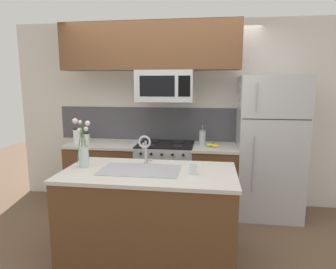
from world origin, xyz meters
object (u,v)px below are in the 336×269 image
Objects in this scene: stove_range at (166,176)px; refrigerator at (269,147)px; sink_faucet at (145,146)px; storage_jar_medium at (86,137)px; drinking_glass at (193,168)px; banana_bunch at (213,145)px; storage_jar_tall at (77,135)px; french_press at (202,138)px; microwave at (165,86)px; flower_vase at (83,152)px.

refrigerator is at bearing 0.84° from stove_range.
sink_faucet is at bearing -93.18° from stove_range.
sink_faucet is at bearing -43.78° from storage_jar_medium.
drinking_glass reaches higher than stove_range.
storage_jar_medium is 1.29× the size of drinking_glass.
stove_range is at bearing 174.63° from banana_bunch.
storage_jar_tall is (-1.26, -0.03, 0.55)m from stove_range.
storage_jar_tall is 0.77× the size of french_press.
storage_jar_tall is at bearing -179.71° from microwave.
microwave is 1.48× the size of flower_vase.
french_press is at bearing 177.36° from refrigerator.
microwave is 0.86m from french_press.
storage_jar_tall is at bearing 117.48° from flower_vase.
storage_jar_medium is at bearing 112.22° from flower_vase.
storage_jar_medium is at bearing 136.22° from sink_faucet.
flower_vase is at bearing -131.71° from french_press.
microwave reaches higher than french_press.
flower_vase reaches higher than storage_jar_tall.
french_press reaches higher than banana_bunch.
french_press is (-0.14, 0.12, 0.08)m from banana_bunch.
stove_range is at bearing 109.42° from drinking_glass.
french_press is 1.71m from flower_vase.
refrigerator is 0.73m from banana_bunch.
refrigerator is at bearing -2.64° from french_press.
french_press is (1.64, 0.05, 0.03)m from storage_jar_medium.
storage_jar_medium is 2.06m from drinking_glass.
microwave reaches higher than sink_faucet.
refrigerator is 8.93× the size of storage_jar_tall.
french_press is (0.50, 0.08, -0.69)m from microwave.
refrigerator is 17.31× the size of drinking_glass.
banana_bunch reaches higher than stove_range.
storage_jar_tall reaches higher than banana_bunch.
storage_jar_tall is 1.50× the size of storage_jar_medium.
refrigerator is 2.36m from flower_vase.
sink_faucet reaches higher than banana_bunch.
storage_jar_tall is at bearing 140.13° from sink_faucet.
banana_bunch is at bearing 42.12° from flower_vase.
stove_range is at bearing -0.36° from storage_jar_medium.
refrigerator is 9.60× the size of banana_bunch.
storage_jar_medium is at bearing 16.19° from storage_jar_tall.
refrigerator is at bearing 0.29° from storage_jar_medium.
banana_bunch is at bearing -3.50° from microwave.
refrigerator is at bearing 31.63° from flower_vase.
flower_vase is (-2.01, -1.24, 0.15)m from refrigerator.
drinking_glass is (-0.18, -1.23, 0.03)m from banana_bunch.
microwave is at bearing 86.75° from sink_faucet.
banana_bunch is (0.64, -0.06, 0.47)m from stove_range.
microwave is at bearing -178.28° from refrigerator.
refrigerator is at bearing 1.72° from microwave.
storage_jar_medium is at bearing 140.84° from drinking_glass.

